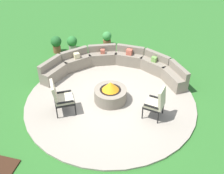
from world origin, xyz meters
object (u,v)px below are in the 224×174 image
at_px(fire_pit, 110,93).
at_px(lounge_chair_front_left, 61,97).
at_px(curved_stone_bench, 115,64).
at_px(potted_plant_2, 72,42).
at_px(lounge_chair_front_right, 157,102).
at_px(potted_plant_1, 56,43).
at_px(potted_plant_0, 107,38).

height_order(fire_pit, lounge_chair_front_left, lounge_chair_front_left).
xyz_separation_m(curved_stone_bench, potted_plant_2, (-2.24, 1.36, -0.03)).
bearing_deg(lounge_chair_front_left, potted_plant_2, 167.04).
xyz_separation_m(lounge_chair_front_left, potted_plant_2, (-1.23, 4.02, -0.29)).
height_order(curved_stone_bench, potted_plant_2, curved_stone_bench).
bearing_deg(lounge_chair_front_right, lounge_chair_front_left, 110.90).
height_order(lounge_chair_front_left, potted_plant_2, lounge_chair_front_left).
xyz_separation_m(lounge_chair_front_right, potted_plant_1, (-4.59, 3.13, -0.20)).
xyz_separation_m(curved_stone_bench, lounge_chair_front_left, (-1.01, -2.67, 0.26)).
bearing_deg(fire_pit, potted_plant_0, 106.96).
bearing_deg(potted_plant_2, lounge_chair_front_right, -41.18).
distance_m(potted_plant_1, potted_plant_2, 0.69).
bearing_deg(potted_plant_2, potted_plant_1, -142.62).
distance_m(lounge_chair_front_right, potted_plant_0, 5.10).
distance_m(potted_plant_0, potted_plant_1, 2.23).
relative_size(lounge_chair_front_right, potted_plant_2, 1.74).
distance_m(potted_plant_0, potted_plant_2, 1.55).
bearing_deg(lounge_chair_front_right, potted_plant_2, 60.14).
relative_size(potted_plant_1, potted_plant_2, 1.20).
height_order(potted_plant_1, potted_plant_2, potted_plant_1).
distance_m(lounge_chair_front_right, potted_plant_2, 5.39).
xyz_separation_m(lounge_chair_front_left, lounge_chair_front_right, (2.82, 0.48, -0.00)).
height_order(potted_plant_0, potted_plant_2, potted_plant_0).
bearing_deg(fire_pit, lounge_chair_front_left, -145.09).
height_order(curved_stone_bench, lounge_chair_front_left, lounge_chair_front_left).
distance_m(curved_stone_bench, potted_plant_0, 2.31).
relative_size(lounge_chair_front_left, potted_plant_2, 1.82).
height_order(lounge_chair_front_left, potted_plant_1, lounge_chair_front_left).
xyz_separation_m(potted_plant_1, potted_plant_2, (0.54, 0.42, -0.08)).
distance_m(fire_pit, lounge_chair_front_right, 1.60).
height_order(fire_pit, potted_plant_2, fire_pit).
xyz_separation_m(fire_pit, lounge_chair_front_right, (1.52, -0.43, 0.28)).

